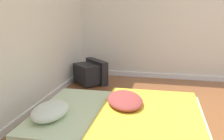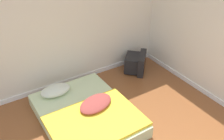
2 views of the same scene
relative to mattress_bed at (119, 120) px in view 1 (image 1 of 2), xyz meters
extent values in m
cube|color=white|center=(-0.23, 1.15, -0.09)|extent=(7.29, 0.02, 0.09)
cube|color=beige|center=(0.00, 0.01, -0.03)|extent=(1.36, 1.78, 0.21)
ellipsoid|color=silver|center=(-0.24, 0.67, 0.15)|extent=(0.52, 0.35, 0.14)
cube|color=yellow|center=(0.01, -0.32, 0.10)|extent=(1.37, 1.04, 0.05)
ellipsoid|color=#993D38|center=(0.17, -0.03, 0.17)|extent=(0.69, 0.55, 0.11)
cube|color=black|center=(1.55, 0.87, 0.05)|extent=(0.53, 0.53, 0.32)
cube|color=black|center=(1.70, 0.72, 0.07)|extent=(0.48, 0.49, 0.41)
cube|color=black|center=(1.74, 0.68, 0.08)|extent=(0.33, 0.34, 0.29)
camera|label=1|loc=(-2.40, -0.44, 1.17)|focal=40.00mm
camera|label=2|loc=(-1.25, -2.79, 2.74)|focal=40.00mm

